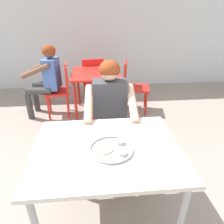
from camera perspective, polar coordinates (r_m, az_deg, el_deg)
The scene contains 10 objects.
back_wall at distance 4.72m, azimuth -6.29°, elevation 27.67°, with size 12.00×0.12×3.40m, color silver.
table_foreground at distance 1.49m, azimuth -1.45°, elevation -12.52°, with size 1.04×0.82×0.76m.
thali_tray at distance 1.40m, azimuth -0.13°, elevation -10.54°, with size 0.31×0.31×0.03m.
chair_foreground at distance 2.30m, azimuth -0.79°, elevation -2.69°, with size 0.43×0.40×0.84m.
diner_foreground at distance 2.00m, azimuth -0.52°, elevation 0.18°, with size 0.50×0.56×1.22m.
table_background_red at distance 3.34m, azimuth -4.67°, elevation 9.73°, with size 0.78×0.85×0.74m.
chair_red_left at distance 3.42m, azimuth -14.36°, elevation 6.89°, with size 0.44×0.43×0.87m.
chair_red_right at distance 3.49m, azimuth 5.67°, elevation 8.07°, with size 0.50×0.47×0.88m.
chair_red_far at distance 3.92m, azimuth -5.48°, elevation 9.94°, with size 0.45×0.47×0.85m.
patron_background at distance 3.42m, azimuth -18.34°, elevation 10.00°, with size 0.58×0.53×1.18m.
Camera 1 is at (0.01, -1.07, 1.62)m, focal length 31.82 mm.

